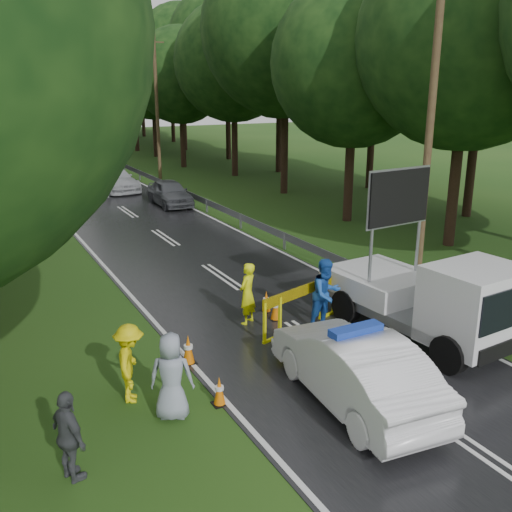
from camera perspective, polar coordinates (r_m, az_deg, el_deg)
ground at (r=15.03m, az=6.28°, el=-8.62°), size 160.00×160.00×0.00m
road at (r=42.38m, az=-17.14°, el=7.28°), size 7.00×140.00×0.02m
guardrail at (r=42.82m, az=-12.22°, el=8.46°), size 0.12×60.06×0.70m
utility_pole_near at (r=18.52m, az=16.97°, el=11.85°), size 1.40×0.24×10.00m
utility_pole_mid at (r=41.28m, az=-9.89°, el=14.59°), size 1.40×0.24×10.00m
utility_pole_far at (r=66.46m, az=-17.21°, el=14.82°), size 1.40×0.24×10.00m
police_sedan at (r=12.19m, az=9.76°, el=-10.99°), size 2.07×4.87×1.72m
work_truck at (r=15.38m, az=17.14°, el=-4.00°), size 2.79×5.54×4.28m
barrier at (r=15.47m, az=4.59°, el=-4.06°), size 2.87×0.93×1.23m
officer at (r=15.77m, az=-0.87°, el=-3.79°), size 0.77×0.71×1.76m
civilian at (r=15.58m, az=7.02°, el=-3.79°), size 1.05×0.88×1.97m
bystander_left at (r=12.34m, az=-12.49°, el=-10.43°), size 0.97×1.25×1.71m
bystander_mid at (r=10.37m, az=-18.18°, el=-16.79°), size 0.68×1.04×1.64m
bystander_right at (r=11.58m, az=-8.45°, el=-11.82°), size 1.05×0.92×1.81m
queue_car_first at (r=32.05m, az=-8.62°, el=6.28°), size 1.78×4.22×1.42m
queue_car_second at (r=37.30m, az=-14.02°, el=7.44°), size 2.55×5.18×1.45m
queue_car_third at (r=43.22m, az=-15.26°, el=8.45°), size 2.58×4.80×1.28m
queue_car_fourth at (r=49.23m, az=-15.80°, el=9.41°), size 1.96×4.35×1.39m
cone_near_left at (r=12.18m, az=-3.68°, el=-13.34°), size 0.30×0.30×0.64m
cone_center at (r=16.21m, az=1.97°, el=-5.23°), size 0.34×0.34×0.73m
cone_far at (r=16.77m, az=1.03°, el=-4.58°), size 0.31×0.31×0.65m
cone_left_mid at (r=13.84m, az=-6.78°, el=-9.31°), size 0.35×0.35×0.74m
cone_right at (r=17.65m, az=11.55°, el=-3.77°), size 0.32×0.32×0.68m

